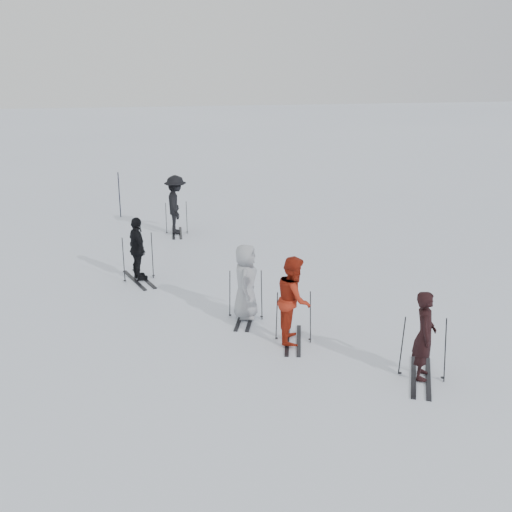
# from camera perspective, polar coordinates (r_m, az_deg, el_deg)

# --- Properties ---
(ground) EXTENTS (120.00, 120.00, 0.00)m
(ground) POSITION_cam_1_polar(r_m,az_deg,el_deg) (15.75, 0.65, -4.56)
(ground) COLOR silver
(ground) RESTS_ON ground
(skier_near_dark) EXTENTS (0.64, 0.75, 1.74)m
(skier_near_dark) POSITION_cam_1_polar(r_m,az_deg,el_deg) (12.55, 14.75, -6.93)
(skier_near_dark) COLOR black
(skier_near_dark) RESTS_ON ground
(skier_red) EXTENTS (0.91, 1.06, 1.88)m
(skier_red) POSITION_cam_1_polar(r_m,az_deg,el_deg) (13.64, 3.39, -3.96)
(skier_red) COLOR #9B2311
(skier_red) RESTS_ON ground
(skier_grey) EXTENTS (0.79, 0.99, 1.77)m
(skier_grey) POSITION_cam_1_polar(r_m,az_deg,el_deg) (14.82, -0.93, -2.36)
(skier_grey) COLOR #9B9FA4
(skier_grey) RESTS_ON ground
(skier_uphill_left) EXTENTS (0.72, 1.10, 1.73)m
(skier_uphill_left) POSITION_cam_1_polar(r_m,az_deg,el_deg) (17.59, -10.48, 0.55)
(skier_uphill_left) COLOR black
(skier_uphill_left) RESTS_ON ground
(skier_uphill_far) EXTENTS (0.80, 1.31, 1.98)m
(skier_uphill_far) POSITION_cam_1_polar(r_m,az_deg,el_deg) (21.96, -7.13, 4.49)
(skier_uphill_far) COLOR black
(skier_uphill_far) RESTS_ON ground
(skis_near_dark) EXTENTS (2.01, 1.58, 1.30)m
(skis_near_dark) POSITION_cam_1_polar(r_m,az_deg,el_deg) (12.64, 14.67, -7.83)
(skis_near_dark) COLOR black
(skis_near_dark) RESTS_ON ground
(skis_red) EXTENTS (1.77, 1.22, 1.17)m
(skis_red) POSITION_cam_1_polar(r_m,az_deg,el_deg) (13.78, 3.36, -5.33)
(skis_red) COLOR black
(skis_red) RESTS_ON ground
(skis_grey) EXTENTS (1.85, 1.33, 1.22)m
(skis_grey) POSITION_cam_1_polar(r_m,az_deg,el_deg) (14.92, -0.92, -3.36)
(skis_grey) COLOR black
(skis_grey) RESTS_ON ground
(skis_uphill_left) EXTENTS (2.03, 1.49, 1.32)m
(skis_uphill_left) POSITION_cam_1_polar(r_m,az_deg,el_deg) (17.65, -10.44, -0.08)
(skis_uphill_left) COLOR black
(skis_uphill_left) RESTS_ON ground
(skis_uphill_far) EXTENTS (1.60, 0.90, 1.14)m
(skis_uphill_far) POSITION_cam_1_polar(r_m,az_deg,el_deg) (22.06, -7.09, 3.43)
(skis_uphill_far) COLOR black
(skis_uphill_far) RESTS_ON ground
(piste_marker) EXTENTS (0.04, 0.04, 1.70)m
(piste_marker) POSITION_cam_1_polar(r_m,az_deg,el_deg) (24.59, -12.05, 5.34)
(piste_marker) COLOR black
(piste_marker) RESTS_ON ground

